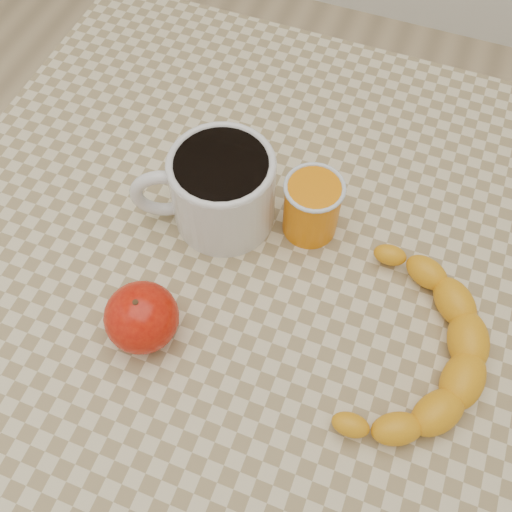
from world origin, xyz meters
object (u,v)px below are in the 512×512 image
(coffee_mug, at_px, (220,188))
(banana, at_px, (410,348))
(apple, at_px, (142,317))
(orange_juice_glass, at_px, (312,207))
(table, at_px, (256,298))

(coffee_mug, distance_m, banana, 0.26)
(coffee_mug, xyz_separation_m, apple, (-0.02, -0.16, -0.02))
(orange_juice_glass, xyz_separation_m, apple, (-0.12, -0.19, -0.01))
(coffee_mug, height_order, banana, coffee_mug)
(table, distance_m, apple, 0.18)
(banana, bearing_deg, orange_juice_glass, 147.80)
(orange_juice_glass, bearing_deg, coffee_mug, -167.81)
(apple, relative_size, banana, 0.35)
(orange_juice_glass, bearing_deg, apple, -122.42)
(coffee_mug, height_order, apple, coffee_mug)
(orange_juice_glass, xyz_separation_m, banana, (0.14, -0.12, -0.02))
(apple, xyz_separation_m, banana, (0.26, 0.07, -0.01))
(table, relative_size, banana, 2.86)
(table, height_order, apple, apple)
(table, xyz_separation_m, banana, (0.18, -0.05, 0.11))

